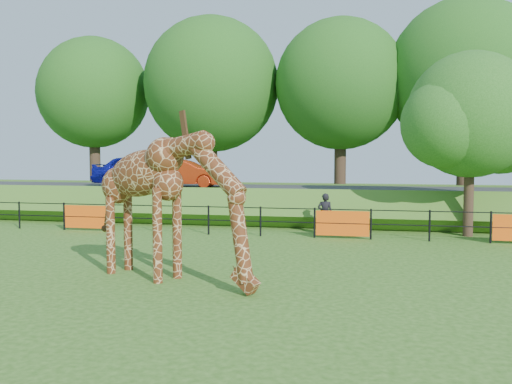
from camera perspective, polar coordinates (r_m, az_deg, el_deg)
ground at (r=13.52m, az=-6.47°, el=-9.27°), size 90.00×90.00×0.00m
giraffe at (r=13.72m, az=-8.42°, el=-1.46°), size 4.98×2.93×3.60m
perimeter_fence at (r=21.06m, az=0.46°, el=-2.95°), size 28.07×0.10×1.10m
embankment at (r=28.39m, az=3.50°, el=-0.95°), size 40.00×9.00×1.30m
road at (r=26.86m, az=3.03°, el=0.29°), size 40.00×5.00×0.12m
car_blue at (r=28.52m, az=-11.58°, el=2.10°), size 4.64×2.14×1.54m
car_red at (r=27.71m, az=-7.21°, el=1.86°), size 4.07×1.60×1.32m
visitor at (r=21.62m, az=6.93°, el=-2.18°), size 0.57×0.38×1.56m
tree_east at (r=22.40m, az=20.91°, el=6.77°), size 5.40×4.71×6.76m
bg_tree_line at (r=34.79m, az=8.31°, el=10.72°), size 37.30×8.80×11.82m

